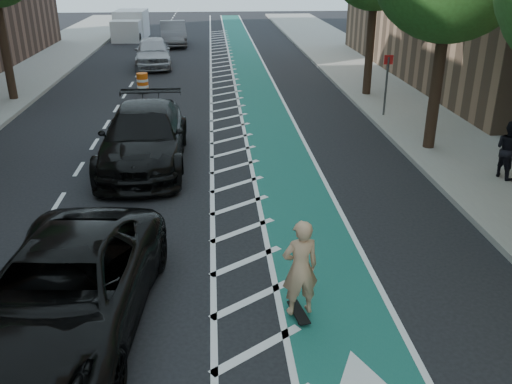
{
  "coord_description": "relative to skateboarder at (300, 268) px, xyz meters",
  "views": [
    {
      "loc": [
        0.92,
        -8.41,
        5.83
      ],
      "look_at": [
        1.79,
        2.51,
        1.1
      ],
      "focal_mm": 38.0,
      "sensor_mm": 36.0,
      "label": 1
    }
  ],
  "objects": [
    {
      "name": "car_silver",
      "position": [
        -4.83,
        24.56,
        -0.14
      ],
      "size": [
        2.45,
        5.17,
        1.71
      ],
      "primitive_type": "imported",
      "rotation": [
        0.0,
        0.0,
        0.09
      ],
      "color": "#A7A6AB",
      "rests_on": "ground"
    },
    {
      "name": "pedestrian",
      "position": [
        6.74,
        5.79,
        -0.02
      ],
      "size": [
        0.81,
        0.93,
        1.63
      ],
      "primitive_type": "imported",
      "rotation": [
        0.0,
        0.0,
        1.85
      ],
      "color": "black",
      "rests_on": "sidewalk_right"
    },
    {
      "name": "skateboard",
      "position": [
        -0.0,
        0.0,
        -0.91
      ],
      "size": [
        0.34,
        0.75,
        0.1
      ],
      "rotation": [
        0.0,
        0.0,
        0.19
      ],
      "color": "black",
      "rests_on": "ground"
    },
    {
      "name": "suv_far",
      "position": [
        -3.52,
        8.06,
        -0.11
      ],
      "size": [
        2.52,
        6.08,
        1.76
      ],
      "primitive_type": "imported",
      "rotation": [
        0.0,
        0.0,
        0.01
      ],
      "color": "black",
      "rests_on": "ground"
    },
    {
      "name": "barrel_a",
      "position": [
        -4.5,
        9.56,
        -0.58
      ],
      "size": [
        0.64,
        0.64,
        0.88
      ],
      "color": "#D7470B",
      "rests_on": "ground"
    },
    {
      "name": "skateboarder",
      "position": [
        0.0,
        0.0,
        0.0
      ],
      "size": [
        0.72,
        0.54,
        1.79
      ],
      "primitive_type": "imported",
      "rotation": [
        0.0,
        0.0,
        3.33
      ],
      "color": "tan",
      "rests_on": "skateboard"
    },
    {
      "name": "ground",
      "position": [
        -2.3,
        0.56,
        -0.99
      ],
      "size": [
        120.0,
        120.0,
        0.0
      ],
      "primitive_type": "plane",
      "color": "black",
      "rests_on": "ground"
    },
    {
      "name": "buffer_strip",
      "position": [
        -0.8,
        10.56,
        -0.99
      ],
      "size": [
        1.4,
        90.0,
        0.01
      ],
      "primitive_type": "cube",
      "color": "silver",
      "rests_on": "ground"
    },
    {
      "name": "bike_lane",
      "position": [
        0.7,
        10.56,
        -0.98
      ],
      "size": [
        2.0,
        90.0,
        0.01
      ],
      "primitive_type": "cube",
      "color": "#164F48",
      "rests_on": "ground"
    },
    {
      "name": "barrel_c",
      "position": [
        -4.7,
        17.9,
        -0.56
      ],
      "size": [
        0.67,
        0.67,
        0.91
      ],
      "color": "#DA540B",
      "rests_on": "ground"
    },
    {
      "name": "sign_post",
      "position": [
        5.3,
        12.56,
        0.36
      ],
      "size": [
        0.35,
        0.08,
        2.47
      ],
      "color": "#4C4C4C",
      "rests_on": "ground"
    },
    {
      "name": "suv_near",
      "position": [
        -3.94,
        -0.11,
        -0.21
      ],
      "size": [
        3.09,
        5.84,
        1.56
      ],
      "primitive_type": "imported",
      "rotation": [
        0.0,
        0.0,
        -0.09
      ],
      "color": "black",
      "rests_on": "ground"
    },
    {
      "name": "sidewalk_right",
      "position": [
        7.2,
        10.56,
        -0.92
      ],
      "size": [
        5.0,
        90.0,
        0.15
      ],
      "primitive_type": "cube",
      "color": "gray",
      "rests_on": "ground"
    },
    {
      "name": "car_grey",
      "position": [
        -4.18,
        33.14,
        -0.14
      ],
      "size": [
        2.24,
        5.29,
        1.7
      ],
      "primitive_type": "imported",
      "rotation": [
        0.0,
        0.0,
        0.09
      ],
      "color": "#5E5D62",
      "rests_on": "ground"
    },
    {
      "name": "barrel_b",
      "position": [
        -4.1,
        10.95,
        -0.53
      ],
      "size": [
        0.72,
        0.72,
        0.98
      ],
      "color": "#E44C0C",
      "rests_on": "ground"
    },
    {
      "name": "box_truck",
      "position": [
        -7.73,
        36.96,
        -0.02
      ],
      "size": [
        2.43,
        5.13,
        2.11
      ],
      "rotation": [
        0.0,
        0.0,
        -0.03
      ],
      "color": "silver",
      "rests_on": "ground"
    },
    {
      "name": "curb_right",
      "position": [
        4.75,
        10.56,
        -0.91
      ],
      "size": [
        0.12,
        90.0,
        0.16
      ],
      "primitive_type": "cube",
      "color": "gray",
      "rests_on": "ground"
    }
  ]
}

